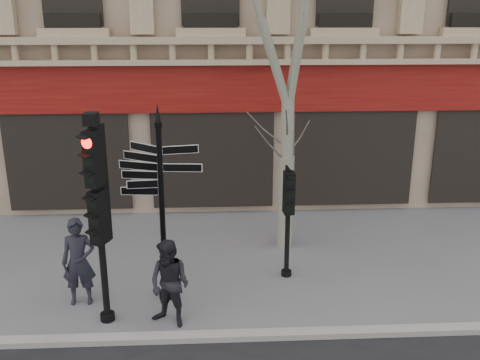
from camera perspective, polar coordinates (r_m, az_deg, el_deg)
The scene contains 7 objects.
ground at distance 11.07m, azimuth -2.73°, elevation -12.57°, with size 80.00×80.00×0.00m, color slate.
kerb at distance 9.85m, azimuth -2.68°, elevation -16.33°, with size 80.00×0.25×0.12m, color gray.
fingerpost at distance 10.16m, azimuth -8.50°, elevation 0.83°, with size 2.03×2.03×3.97m.
traffic_signal_main at distance 9.65m, azimuth -14.97°, elevation -1.57°, with size 0.52×0.45×3.94m.
traffic_signal_secondary at distance 11.33m, azimuth 5.16°, elevation -2.58°, with size 0.42×0.32×2.39m.
pedestrian_a at distance 10.99m, azimuth -16.82°, elevation -8.36°, with size 0.65×0.43×1.78m, color black.
pedestrian_b at distance 9.95m, azimuth -7.51°, elevation -10.92°, with size 0.81×0.63×1.66m, color black.
Camera 1 is at (0.02, -9.59, 5.52)m, focal length 40.00 mm.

